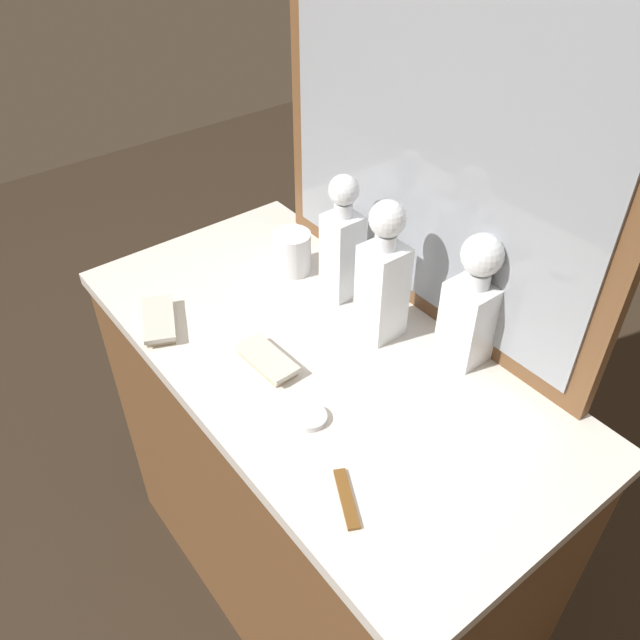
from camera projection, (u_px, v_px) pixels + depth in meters
name	position (u px, v px, depth m)	size (l,w,h in m)	color
ground_plane	(320.00, 578.00, 1.84)	(6.00, 6.00, 0.00)	#2D2319
dresser	(320.00, 484.00, 1.56)	(1.10, 0.56, 0.87)	brown
dresser_mirror	(435.00, 130.00, 1.15)	(0.85, 0.03, 0.78)	brown
crystal_decanter_front	(342.00, 249.00, 1.36)	(0.07, 0.07, 0.28)	white
crystal_decanter_far_left	(472.00, 310.00, 1.20)	(0.09, 0.09, 0.27)	white
crystal_decanter_rear	(383.00, 283.00, 1.25)	(0.08, 0.08, 0.30)	white
crystal_tumbler_center	(292.00, 254.00, 1.47)	(0.09, 0.09, 0.10)	white
silver_brush_rear	(159.00, 321.00, 1.33)	(0.16, 0.12, 0.02)	#B7A88C
silver_brush_right	(267.00, 360.00, 1.24)	(0.14, 0.06, 0.02)	#B7A88C
porcelain_dish	(310.00, 418.00, 1.14)	(0.06, 0.06, 0.01)	silver
tortoiseshell_comb	(346.00, 498.00, 1.01)	(0.11, 0.07, 0.01)	brown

